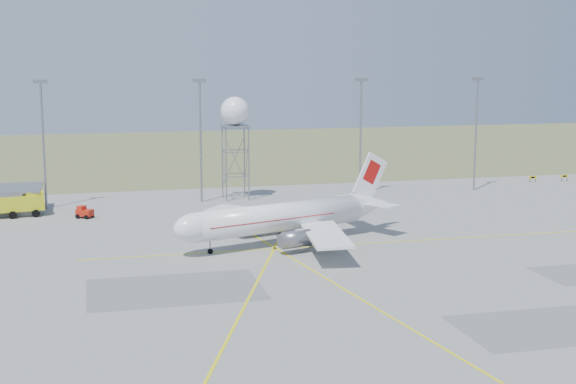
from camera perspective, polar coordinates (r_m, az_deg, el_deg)
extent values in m
plane|color=gray|center=(75.51, 8.70, -8.92)|extent=(400.00, 400.00, 0.00)
cube|color=olive|center=(209.20, -6.28, 2.88)|extent=(400.00, 120.00, 0.03)
cylinder|color=gray|center=(132.82, -16.99, 3.12)|extent=(0.36, 0.36, 20.00)
cube|color=gray|center=(132.16, -17.20, 7.52)|extent=(2.20, 0.50, 0.60)
cylinder|color=gray|center=(133.89, -6.23, 3.52)|extent=(0.36, 0.36, 20.00)
cube|color=gray|center=(133.24, -6.31, 7.89)|extent=(2.20, 0.50, 0.60)
cylinder|color=gray|center=(140.46, 5.18, 3.81)|extent=(0.36, 0.36, 20.00)
cube|color=gray|center=(139.84, 5.24, 7.97)|extent=(2.20, 0.50, 0.60)
cylinder|color=gray|center=(149.15, 13.20, 3.93)|extent=(0.36, 0.36, 20.00)
cube|color=gray|center=(148.57, 13.35, 7.84)|extent=(2.20, 0.50, 0.60)
cylinder|color=black|center=(162.76, 16.81, 0.81)|extent=(0.10, 0.10, 0.80)
cylinder|color=black|center=(163.37, 17.18, 0.82)|extent=(0.10, 0.10, 0.80)
cube|color=yellow|center=(162.99, 17.00, 1.00)|extent=(1.60, 0.15, 0.50)
cube|color=black|center=(162.92, 17.02, 1.00)|extent=(0.80, 0.03, 0.30)
cylinder|color=black|center=(166.44, 18.88, 0.88)|extent=(0.10, 0.10, 0.80)
cylinder|color=black|center=(167.10, 19.23, 0.90)|extent=(0.10, 0.10, 0.80)
cube|color=yellow|center=(166.69, 19.07, 1.08)|extent=(1.60, 0.15, 0.50)
cube|color=black|center=(166.63, 19.08, 1.07)|extent=(0.80, 0.03, 0.30)
cylinder|color=white|center=(103.38, -0.59, -1.81)|extent=(23.85, 11.10, 3.68)
ellipsoid|color=white|center=(97.68, -6.55, -2.53)|extent=(6.75, 5.36, 3.68)
cube|color=black|center=(97.10, -7.14, -2.29)|extent=(1.97, 2.36, 0.90)
cone|color=white|center=(111.71, 5.82, -0.87)|extent=(6.40, 5.25, 3.68)
cube|color=white|center=(111.09, 5.86, 1.09)|extent=(5.68, 2.14, 6.92)
cube|color=#B00E0B|center=(111.11, 5.94, 1.43)|extent=(3.10, 1.31, 3.55)
cube|color=white|center=(113.63, 4.72, -0.44)|extent=(4.40, 5.73, 0.17)
cube|color=white|center=(109.09, 6.60, -0.89)|extent=(4.40, 5.73, 0.17)
cube|color=white|center=(111.21, -2.25, -1.50)|extent=(13.48, 13.59, 0.33)
cube|color=white|center=(97.58, 2.69, -3.05)|extent=(6.28, 15.17, 0.33)
cylinder|color=slate|center=(107.74, -2.51, -2.31)|extent=(4.34, 3.24, 2.12)
cylinder|color=slate|center=(98.86, 0.61, -3.37)|extent=(4.34, 3.24, 2.12)
cube|color=#B00E0B|center=(102.42, -1.46, -1.87)|extent=(18.63, 9.39, 0.11)
cylinder|color=black|center=(99.16, -5.56, -4.16)|extent=(0.82, 0.82, 0.83)
cube|color=black|center=(104.99, 0.27, -3.35)|extent=(2.63, 5.53, 0.83)
cylinder|color=gray|center=(104.90, 0.27, -3.13)|extent=(0.28, 0.28, 1.66)
cylinder|color=gray|center=(134.29, -4.42, 1.96)|extent=(0.23, 0.23, 12.53)
cylinder|color=gray|center=(134.98, -2.81, 2.02)|extent=(0.23, 0.23, 12.53)
cylinder|color=gray|center=(138.74, -3.12, 2.21)|extent=(0.23, 0.23, 12.53)
cylinder|color=gray|center=(138.06, -4.69, 2.16)|extent=(0.23, 0.23, 12.53)
cube|color=gray|center=(135.85, -3.79, 4.71)|extent=(4.46, 4.46, 0.24)
sphere|color=white|center=(135.67, -3.80, 5.77)|extent=(4.82, 4.82, 4.82)
cube|color=yellow|center=(128.29, -19.08, -0.77)|extent=(9.79, 4.56, 2.30)
cube|color=yellow|center=(128.39, -17.61, -0.26)|extent=(2.93, 3.28, 1.46)
cube|color=black|center=(128.44, -17.29, -0.19)|extent=(0.53, 2.70, 1.05)
cube|color=gray|center=(128.01, -19.58, -0.20)|extent=(5.56, 3.29, 0.42)
cube|color=red|center=(124.51, -14.26, -1.44)|extent=(2.80, 2.56, 0.97)
cube|color=red|center=(124.67, -14.48, -1.08)|extent=(1.52, 1.61, 0.54)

